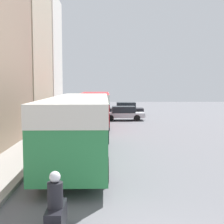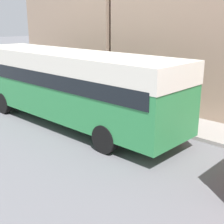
{
  "view_description": "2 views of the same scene",
  "coord_description": "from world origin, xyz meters",
  "px_view_note": "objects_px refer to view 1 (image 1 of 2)",
  "views": [
    {
      "loc": [
        -0.85,
        -5.82,
        3.7
      ],
      "look_at": [
        -0.36,
        15.25,
        1.83
      ],
      "focal_mm": 50.0,
      "sensor_mm": 36.0,
      "label": 1
    },
    {
      "loc": [
        6.13,
        19.42,
        4.37
      ],
      "look_at": [
        -0.14,
        13.49,
        1.81
      ],
      "focal_mm": 50.0,
      "sensor_mm": 36.0,
      "label": 2
    }
  ],
  "objects_px": {
    "bus_lead": "(80,120)",
    "bus_following": "(95,105)",
    "car_crossing": "(126,109)",
    "pedestrian_near_curb": "(59,118)",
    "motorcycle_behind_lead": "(56,214)",
    "car_far_curb": "(123,113)"
  },
  "relations": [
    {
      "from": "bus_following",
      "to": "car_crossing",
      "type": "distance_m",
      "value": 10.54
    },
    {
      "from": "bus_following",
      "to": "car_far_curb",
      "type": "height_order",
      "value": "bus_following"
    },
    {
      "from": "bus_lead",
      "to": "car_crossing",
      "type": "height_order",
      "value": "bus_lead"
    },
    {
      "from": "car_crossing",
      "to": "car_far_curb",
      "type": "xyz_separation_m",
      "value": [
        -0.63,
        -5.41,
        -0.04
      ]
    },
    {
      "from": "bus_lead",
      "to": "motorcycle_behind_lead",
      "type": "height_order",
      "value": "bus_lead"
    },
    {
      "from": "motorcycle_behind_lead",
      "to": "pedestrian_near_curb",
      "type": "xyz_separation_m",
      "value": [
        -2.43,
        17.01,
        0.39
      ]
    },
    {
      "from": "bus_following",
      "to": "pedestrian_near_curb",
      "type": "bearing_deg",
      "value": -127.5
    },
    {
      "from": "car_far_curb",
      "to": "bus_following",
      "type": "bearing_deg",
      "value": -32.06
    },
    {
      "from": "pedestrian_near_curb",
      "to": "motorcycle_behind_lead",
      "type": "bearing_deg",
      "value": -81.87
    },
    {
      "from": "bus_following",
      "to": "motorcycle_behind_lead",
      "type": "relative_size",
      "value": 4.18
    },
    {
      "from": "bus_following",
      "to": "car_crossing",
      "type": "bearing_deg",
      "value": 70.84
    },
    {
      "from": "pedestrian_near_curb",
      "to": "car_far_curb",
      "type": "bearing_deg",
      "value": 55.46
    },
    {
      "from": "car_far_curb",
      "to": "bus_lead",
      "type": "bearing_deg",
      "value": -10.28
    },
    {
      "from": "bus_following",
      "to": "car_far_curb",
      "type": "relative_size",
      "value": 2.18
    },
    {
      "from": "motorcycle_behind_lead",
      "to": "pedestrian_near_curb",
      "type": "height_order",
      "value": "pedestrian_near_curb"
    },
    {
      "from": "bus_lead",
      "to": "pedestrian_near_curb",
      "type": "height_order",
      "value": "bus_lead"
    },
    {
      "from": "car_far_curb",
      "to": "pedestrian_near_curb",
      "type": "distance_m",
      "value": 9.71
    },
    {
      "from": "car_far_curb",
      "to": "pedestrian_near_curb",
      "type": "bearing_deg",
      "value": -34.54
    },
    {
      "from": "bus_lead",
      "to": "bus_following",
      "type": "distance_m",
      "value": 12.7
    },
    {
      "from": "bus_lead",
      "to": "pedestrian_near_curb",
      "type": "relative_size",
      "value": 6.11
    },
    {
      "from": "bus_lead",
      "to": "bus_following",
      "type": "relative_size",
      "value": 1.19
    },
    {
      "from": "bus_following",
      "to": "motorcycle_behind_lead",
      "type": "height_order",
      "value": "bus_following"
    }
  ]
}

